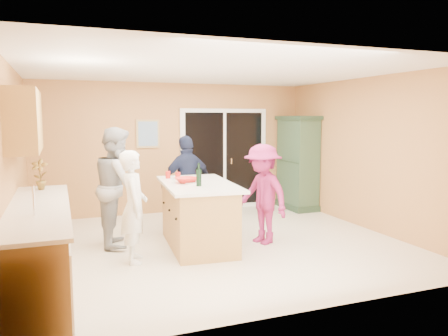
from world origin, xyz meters
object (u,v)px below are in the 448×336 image
object	(u,v)px
woman_grey	(118,187)
woman_white	(134,207)
kitchen_island	(198,217)
green_hutch	(298,164)
woman_navy	(187,183)
woman_magenta	(263,194)

from	to	relation	value
woman_grey	woman_white	bearing A→B (deg)	-167.34
kitchen_island	green_hutch	distance (m)	3.41
green_hutch	woman_grey	distance (m)	4.12
kitchen_island	woman_grey	world-z (taller)	woman_grey
kitchen_island	woman_navy	world-z (taller)	woman_navy
kitchen_island	woman_magenta	xyz separation A→B (m)	(0.98, -0.17, 0.31)
woman_white	woman_grey	xyz separation A→B (m)	(-0.09, 0.87, 0.14)
kitchen_island	woman_grey	size ratio (longest dim) A/B	1.07
kitchen_island	woman_white	distance (m)	1.10
green_hutch	woman_grey	xyz separation A→B (m)	(-3.88, -1.39, -0.06)
green_hutch	woman_white	bearing A→B (deg)	-149.16
woman_navy	kitchen_island	bearing A→B (deg)	71.66
kitchen_island	woman_magenta	size ratio (longest dim) A/B	1.26
kitchen_island	woman_white	xyz separation A→B (m)	(-1.00, -0.36, 0.30)
green_hutch	woman_white	distance (m)	4.42
woman_white	kitchen_island	bearing A→B (deg)	-62.18
green_hutch	woman_grey	bearing A→B (deg)	-160.30
woman_magenta	woman_navy	bearing A→B (deg)	-163.02
woman_navy	woman_magenta	distance (m)	1.48
woman_grey	kitchen_island	bearing A→B (deg)	-108.41
woman_navy	woman_magenta	world-z (taller)	woman_navy
kitchen_island	woman_white	bearing A→B (deg)	-155.47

